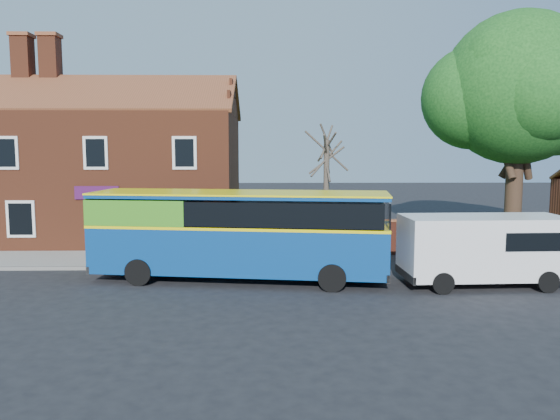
{
  "coord_description": "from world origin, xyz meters",
  "views": [
    {
      "loc": [
        0.85,
        -17.38,
        4.77
      ],
      "look_at": [
        1.28,
        5.0,
        2.27
      ],
      "focal_mm": 35.0,
      "sensor_mm": 36.0,
      "label": 1
    }
  ],
  "objects": [
    {
      "name": "ground",
      "position": [
        0.0,
        0.0,
        0.0
      ],
      "size": [
        120.0,
        120.0,
        0.0
      ],
      "primitive_type": "plane",
      "color": "black",
      "rests_on": "ground"
    },
    {
      "name": "pavement",
      "position": [
        -7.0,
        5.75,
        0.06
      ],
      "size": [
        18.0,
        3.5,
        0.12
      ],
      "primitive_type": "cube",
      "color": "gray",
      "rests_on": "ground"
    },
    {
      "name": "kerb",
      "position": [
        -7.0,
        4.0,
        0.07
      ],
      "size": [
        18.0,
        0.15,
        0.14
      ],
      "primitive_type": "cube",
      "color": "slate",
      "rests_on": "ground"
    },
    {
      "name": "grass_strip",
      "position": [
        13.0,
        13.0,
        0.02
      ],
      "size": [
        26.0,
        12.0,
        0.04
      ],
      "primitive_type": "cube",
      "color": "#426B28",
      "rests_on": "ground"
    },
    {
      "name": "shop_building",
      "position": [
        -7.02,
        11.5,
        3.41
      ],
      "size": [
        12.3,
        8.13,
        10.5
      ],
      "color": "brown",
      "rests_on": "ground"
    },
    {
      "name": "boundary_wall",
      "position": [
        13.0,
        7.0,
        0.81
      ],
      "size": [
        22.0,
        0.38,
        1.6
      ],
      "color": "maroon",
      "rests_on": "ground"
    },
    {
      "name": "bus",
      "position": [
        -0.57,
        2.27,
        1.83
      ],
      "size": [
        10.89,
        4.17,
        3.23
      ],
      "rotation": [
        0.0,
        0.0,
        -0.14
      ],
      "color": "navy",
      "rests_on": "ground"
    },
    {
      "name": "van_near",
      "position": [
        8.33,
        1.23,
        1.37
      ],
      "size": [
        5.66,
        2.49,
        2.45
      ],
      "rotation": [
        0.0,
        0.0,
        0.04
      ],
      "color": "white",
      "rests_on": "ground"
    },
    {
      "name": "large_tree",
      "position": [
        13.12,
        9.7,
        7.48
      ],
      "size": [
        9.37,
        7.42,
        11.43
      ],
      "color": "black",
      "rests_on": "ground"
    },
    {
      "name": "bare_tree",
      "position": [
        3.75,
        10.37,
        2.93
      ],
      "size": [
        2.14,
        2.55,
        5.71
      ],
      "color": "#4C4238",
      "rests_on": "ground"
    }
  ]
}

